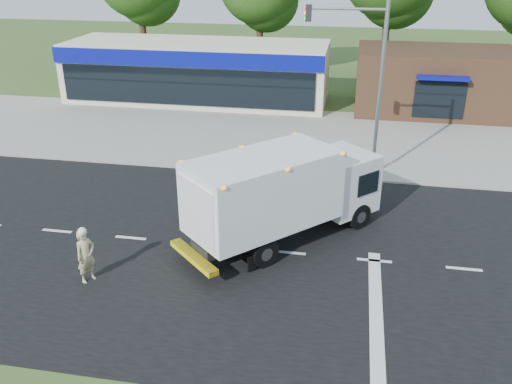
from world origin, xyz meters
The scene contains 10 objects.
ground centered at (0.00, 0.00, 0.00)m, with size 120.00×120.00×0.00m, color #385123.
road_asphalt centered at (0.00, 0.00, 0.00)m, with size 60.00×14.00×0.02m, color black.
sidewalk centered at (0.00, 8.20, 0.06)m, with size 60.00×2.40×0.12m, color gray.
parking_apron centered at (0.00, 14.00, 0.01)m, with size 60.00×9.00×0.02m, color gray.
lane_markings centered at (1.35, -1.35, 0.02)m, with size 55.20×7.00×0.01m.
ems_box_truck centered at (-0.40, 0.91, 2.03)m, with size 7.24×7.43×3.52m.
emergency_worker centered at (-6.26, -2.89, 0.96)m, with size 0.71×0.80×1.96m.
retail_strip_mall centered at (-9.00, 19.93, 2.01)m, with size 18.00×6.20×4.00m.
brown_storefront centered at (7.00, 19.98, 2.00)m, with size 10.00×6.70×4.00m.
traffic_signal_pole centered at (2.35, 7.60, 4.92)m, with size 3.51×0.25×8.00m.
Camera 1 is at (1.83, -16.67, 10.04)m, focal length 38.00 mm.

